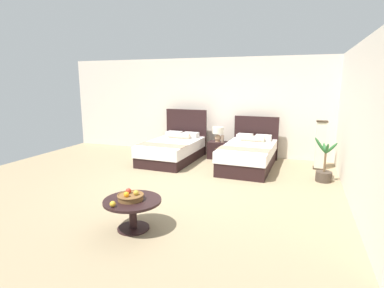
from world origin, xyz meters
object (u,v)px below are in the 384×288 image
Objects in this scene: nightstand at (217,150)px; fruit_bowl at (130,196)px; vase at (223,139)px; loose_apple at (113,204)px; potted_palm at (324,171)px; table_lamp at (218,132)px; floor_lamp_corner at (320,145)px; bed_near_corner at (248,155)px; coffee_table at (133,207)px; bed_near_window at (173,149)px.

nightstand is 4.47m from fruit_bowl.
vase is (0.15, -0.04, 0.33)m from nightstand.
potted_palm is (2.78, 3.56, -0.26)m from loose_apple.
floor_lamp_corner is (2.59, -0.19, -0.14)m from table_lamp.
nightstand is at bearing 146.38° from bed_near_corner.
floor_lamp_corner is (2.44, -0.13, 0.02)m from vase.
fruit_bowl is at bearing -146.78° from coffee_table.
floor_lamp_corner is (2.62, 4.28, 0.25)m from coffee_table.
bed_near_window reaches higher than coffee_table.
floor_lamp_corner reaches higher than coffee_table.
coffee_table is (1.02, -3.83, 0.02)m from bed_near_window.
coffee_table is 0.85× the size of potted_palm.
floor_lamp_corner reaches higher than vase.
table_lamp reaches higher than loose_apple.
floor_lamp_corner is (2.59, -0.17, 0.35)m from nightstand.
loose_apple is at bearing -91.73° from table_lamp.
coffee_table is 0.36m from loose_apple.
nightstand is at bearing 89.31° from fruit_bowl.
bed_near_window reaches higher than fruit_bowl.
floor_lamp_corner is (2.64, 4.30, 0.09)m from fruit_bowl.
vase is 2.77m from potted_palm.
bed_near_window is at bearing -149.35° from nightstand.
bed_near_corner reaches higher than coffee_table.
potted_palm is at bearing 52.00° from loose_apple.
nightstand is at bearing 88.26° from loose_apple.
bed_near_corner is 27.07× the size of loose_apple.
bed_near_corner is 3.94m from coffee_table.
vase is 0.54× the size of fruit_bowl.
fruit_bowl is at bearing -90.69° from nightstand.
loose_apple is at bearing -91.74° from nightstand.
coffee_table is at bearing -121.44° from floor_lamp_corner.
nightstand is 6.20× the size of loose_apple.
bed_near_window is 2.56× the size of coffee_table.
vase is 4.73m from loose_apple.
bed_near_corner reaches higher than loose_apple.
coffee_table is at bearing 70.32° from loose_apple.
table_lamp is 0.22m from vase.
bed_near_corner is 1.72m from floor_lamp_corner.
bed_near_corner is at bearing 75.07° from loose_apple.
loose_apple is 0.08× the size of potted_palm.
bed_near_window is 2.18× the size of potted_palm.
bed_near_corner reaches higher than potted_palm.
table_lamp is at bearing 175.82° from floor_lamp_corner.
fruit_bowl is at bearing 72.98° from loose_apple.
fruit_bowl is at bearing -121.56° from floor_lamp_corner.
bed_near_window is at bearing 171.19° from potted_palm.
loose_apple is (0.91, -4.14, 0.17)m from bed_near_window.
bed_near_window is 1.30m from table_lamp.
fruit_bowl is 4.69× the size of loose_apple.
vase is at bearing 86.46° from loose_apple.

